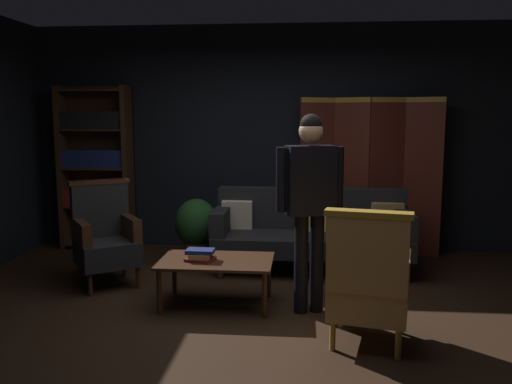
# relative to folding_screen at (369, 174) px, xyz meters

# --- Properties ---
(ground_plane) EXTENTS (10.00, 10.00, 0.00)m
(ground_plane) POSITION_rel_folding_screen_xyz_m (-1.25, -2.21, -0.99)
(ground_plane) COLOR black
(back_wall) EXTENTS (7.20, 0.10, 2.80)m
(back_wall) POSITION_rel_folding_screen_xyz_m (-1.25, 0.24, 0.41)
(back_wall) COLOR black
(back_wall) RESTS_ON ground_plane
(folding_screen) EXTENTS (1.69, 0.30, 1.90)m
(folding_screen) POSITION_rel_folding_screen_xyz_m (0.00, 0.00, 0.00)
(folding_screen) COLOR #5B2319
(folding_screen) RESTS_ON ground_plane
(bookshelf) EXTENTS (0.90, 0.32, 2.05)m
(bookshelf) POSITION_rel_folding_screen_xyz_m (-3.40, -0.02, 0.09)
(bookshelf) COLOR #382114
(bookshelf) RESTS_ON ground_plane
(velvet_couch) EXTENTS (2.12, 0.78, 0.88)m
(velvet_couch) POSITION_rel_folding_screen_xyz_m (-0.70, -0.76, -0.53)
(velvet_couch) COLOR #382114
(velvet_couch) RESTS_ON ground_plane
(coffee_table) EXTENTS (1.00, 0.64, 0.42)m
(coffee_table) POSITION_rel_folding_screen_xyz_m (-1.55, -1.98, -0.61)
(coffee_table) COLOR #382114
(coffee_table) RESTS_ON ground_plane
(armchair_gilt_accent) EXTENTS (0.69, 0.68, 1.04)m
(armchair_gilt_accent) POSITION_rel_folding_screen_xyz_m (-0.30, -2.71, -0.50)
(armchair_gilt_accent) COLOR #B78E33
(armchair_gilt_accent) RESTS_ON ground_plane
(armchair_wing_left) EXTENTS (0.81, 0.80, 1.04)m
(armchair_wing_left) POSITION_rel_folding_screen_xyz_m (-2.76, -1.47, -0.50)
(armchair_wing_left) COLOR #382114
(armchair_wing_left) RESTS_ON ground_plane
(standing_figure) EXTENTS (0.57, 0.32, 1.70)m
(standing_figure) POSITION_rel_folding_screen_xyz_m (-0.73, -2.06, 0.04)
(standing_figure) COLOR black
(standing_figure) RESTS_ON ground_plane
(potted_plant) EXTENTS (0.47, 0.47, 0.77)m
(potted_plant) POSITION_rel_folding_screen_xyz_m (-1.98, -0.74, -0.55)
(potted_plant) COLOR brown
(potted_plant) RESTS_ON ground_plane
(book_red_leather) EXTENTS (0.27, 0.24, 0.03)m
(book_red_leather) POSITION_rel_folding_screen_xyz_m (-1.69, -2.02, -0.55)
(book_red_leather) COLOR maroon
(book_red_leather) RESTS_ON coffee_table
(book_tan_leather) EXTENTS (0.19, 0.19, 0.04)m
(book_tan_leather) POSITION_rel_folding_screen_xyz_m (-1.69, -2.02, -0.52)
(book_tan_leather) COLOR #9E7A47
(book_tan_leather) RESTS_ON book_red_leather
(book_navy_cloth) EXTENTS (0.25, 0.16, 0.04)m
(book_navy_cloth) POSITION_rel_folding_screen_xyz_m (-1.69, -2.02, -0.48)
(book_navy_cloth) COLOR navy
(book_navy_cloth) RESTS_ON book_tan_leather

